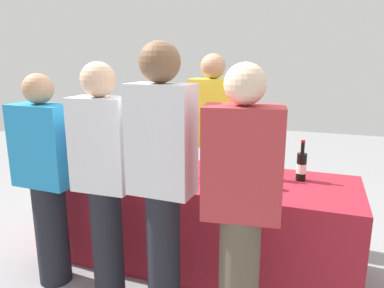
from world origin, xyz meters
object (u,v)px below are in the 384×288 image
at_px(wine_bottle_3, 173,152).
at_px(wine_glass_1, 183,165).
at_px(guest_3, 241,204).
at_px(wine_bottle_7, 301,166).
at_px(wine_glass_0, 170,163).
at_px(wine_bottle_6, 269,165).
at_px(guest_0, 47,176).
at_px(wine_bottle_5, 232,160).
at_px(wine_bottle_0, 99,149).
at_px(wine_bottle_2, 152,151).
at_px(wine_bottle_4, 217,157).
at_px(guest_1, 104,177).
at_px(wine_glass_2, 195,170).
at_px(server_pouring, 212,137).
at_px(menu_board, 158,169).
at_px(wine_bottle_1, 129,149).
at_px(wine_glass_3, 269,174).
at_px(guest_2, 162,177).

relative_size(wine_bottle_3, wine_glass_1, 2.30).
bearing_deg(guest_3, wine_bottle_3, 121.90).
xyz_separation_m(wine_bottle_7, wine_glass_1, (-0.87, -0.22, -0.01)).
xyz_separation_m(wine_glass_0, guest_3, (0.71, -0.68, 0.03)).
height_order(wine_bottle_3, wine_bottle_7, wine_bottle_3).
distance_m(wine_bottle_3, guest_3, 1.26).
bearing_deg(wine_bottle_6, wine_bottle_7, 11.61).
bearing_deg(wine_glass_0, guest_0, -143.81).
height_order(wine_bottle_7, wine_glass_0, wine_bottle_7).
bearing_deg(wine_bottle_3, wine_bottle_5, -8.66).
relative_size(wine_bottle_0, wine_bottle_2, 1.03).
bearing_deg(wine_bottle_4, wine_bottle_6, -7.44).
height_order(wine_bottle_5, guest_0, guest_0).
xyz_separation_m(wine_bottle_3, guest_1, (-0.13, -0.85, 0.02)).
bearing_deg(wine_bottle_5, wine_glass_1, -150.43).
xyz_separation_m(wine_bottle_5, guest_0, (-1.18, -0.74, -0.04)).
xyz_separation_m(wine_bottle_6, wine_glass_2, (-0.50, -0.27, -0.01)).
height_order(wine_bottle_2, server_pouring, server_pouring).
relative_size(wine_bottle_4, wine_glass_1, 2.36).
distance_m(server_pouring, menu_board, 0.85).
xyz_separation_m(wine_bottle_7, server_pouring, (-0.85, 0.50, 0.06)).
height_order(wine_bottle_7, guest_1, guest_1).
relative_size(wine_bottle_1, wine_bottle_2, 1.06).
relative_size(wine_bottle_6, wine_glass_0, 2.08).
distance_m(wine_bottle_3, server_pouring, 0.50).
bearing_deg(wine_glass_2, guest_1, -133.81).
relative_size(wine_bottle_3, menu_board, 0.34).
distance_m(wine_glass_0, wine_glass_2, 0.25).
height_order(wine_bottle_2, wine_glass_2, wine_bottle_2).
distance_m(wine_glass_3, menu_board, 1.70).
bearing_deg(wine_glass_3, guest_1, -151.58).
relative_size(wine_bottle_4, wine_bottle_7, 1.05).
bearing_deg(wine_bottle_0, server_pouring, 31.87).
xyz_separation_m(wine_glass_2, wine_glass_3, (0.54, 0.06, 0.01)).
distance_m(wine_bottle_6, menu_board, 1.56).
relative_size(guest_3, menu_board, 1.76).
xyz_separation_m(guest_0, guest_1, (0.50, -0.04, 0.06)).
xyz_separation_m(server_pouring, guest_1, (-0.36, -1.30, -0.03)).
relative_size(guest_0, guest_2, 0.89).
xyz_separation_m(wine_glass_1, wine_glass_2, (0.13, -0.09, -0.00)).
relative_size(wine_bottle_5, wine_glass_1, 2.38).
height_order(wine_bottle_3, wine_glass_2, wine_bottle_3).
bearing_deg(wine_bottle_4, guest_2, -96.14).
height_order(wine_bottle_2, guest_1, guest_1).
distance_m(wine_bottle_7, server_pouring, 0.99).
relative_size(wine_bottle_1, wine_glass_2, 2.41).
relative_size(guest_0, guest_3, 0.95).
bearing_deg(wine_bottle_7, guest_2, -130.88).
xyz_separation_m(wine_bottle_0, wine_bottle_6, (1.51, 0.01, -0.00)).
bearing_deg(guest_1, wine_bottle_4, 54.19).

